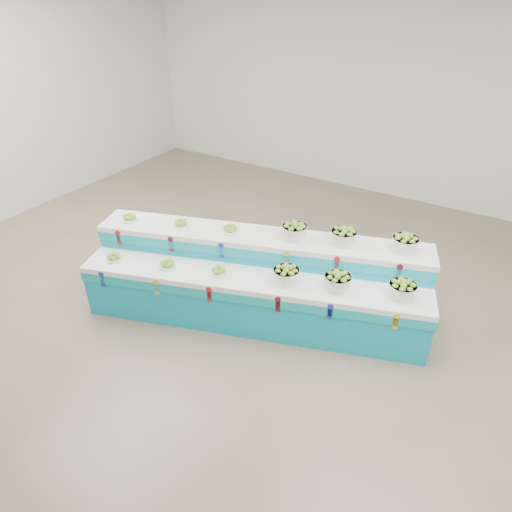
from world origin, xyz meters
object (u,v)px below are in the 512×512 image
Objects in this scene: basket_lower_left at (286,275)px; basket_upper_right at (405,243)px; plate_upper_mid at (181,223)px; display_stand at (256,280)px.

basket_lower_left is 1.44m from basket_upper_right.
plate_upper_mid is (-1.58, 0.03, 0.23)m from basket_lower_left.
display_stand is 1.23m from plate_upper_mid.
basket_lower_left is 1.59m from plate_upper_mid.
basket_upper_right reaches higher than plate_upper_mid.
basket_lower_left is 1.44× the size of plate_upper_mid.
basket_upper_right reaches higher than basket_lower_left.
display_stand reaches higher than basket_lower_left.
basket_upper_right reaches higher than display_stand.
basket_lower_left is 1.00× the size of basket_upper_right.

